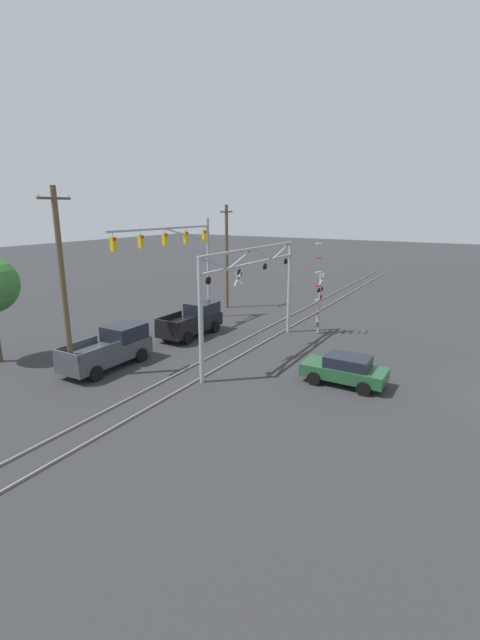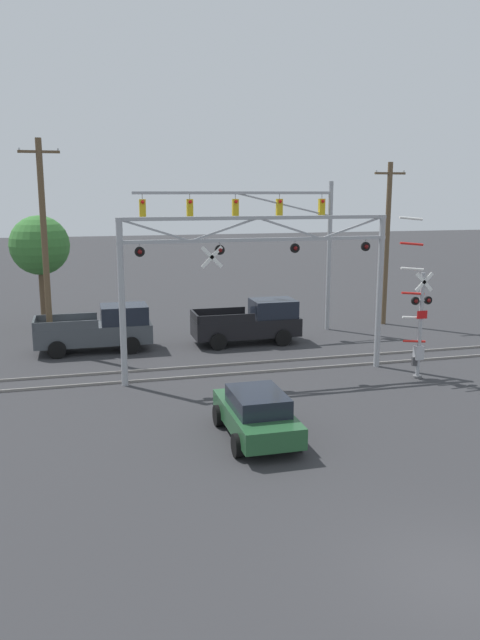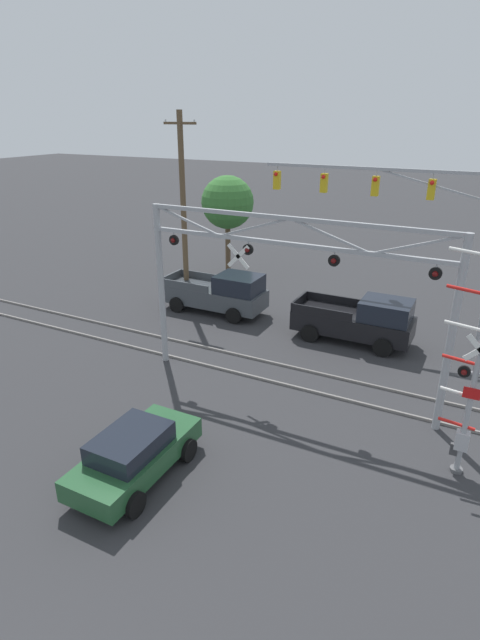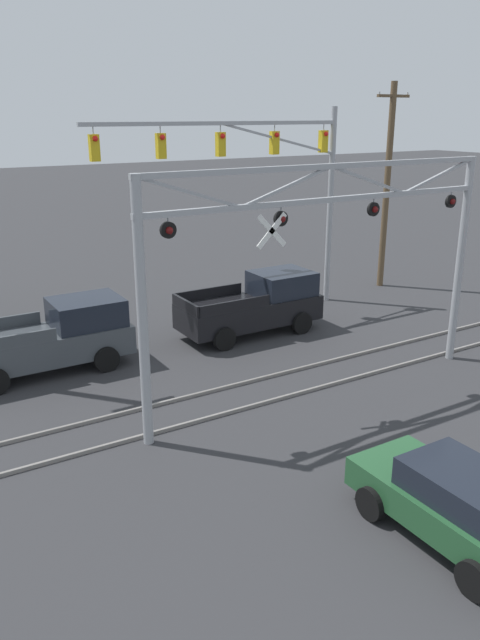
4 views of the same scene
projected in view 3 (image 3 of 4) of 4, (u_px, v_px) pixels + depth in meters
The scene contains 10 objects.
rail_track_near at pixel (287, 385), 18.79m from camera, with size 80.00×0.08×0.10m, color gray.
rail_track_far at pixel (301, 369), 19.97m from camera, with size 80.00×0.08×0.10m, color gray.
crossing_gantry at pixel (288, 279), 16.93m from camera, with size 10.93×0.28×6.44m.
crossing_signal_mast at pixel (466, 403), 13.52m from camera, with size 1.59×0.35×6.46m.
traffic_signal_span at pixel (428, 213), 21.14m from camera, with size 10.46×0.39×7.92m.
pickup_truck_lead at pixel (360, 320), 22.11m from camera, with size 5.23×2.22×2.14m.
pickup_truck_following at pixel (220, 293), 25.46m from camera, with size 5.34×2.22×2.14m.
sedan_waiting at pixel (135, 453), 13.84m from camera, with size 2.05×4.15×1.50m.
utility_pole_left at pixel (183, 210), 25.31m from camera, with size 1.80×0.28×9.71m.
background_tree_beyond_span at pixel (228, 203), 30.38m from camera, with size 3.21×3.21×6.14m.
Camera 3 is at (5.94, -0.95, 9.49)m, focal length 28.00 mm.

